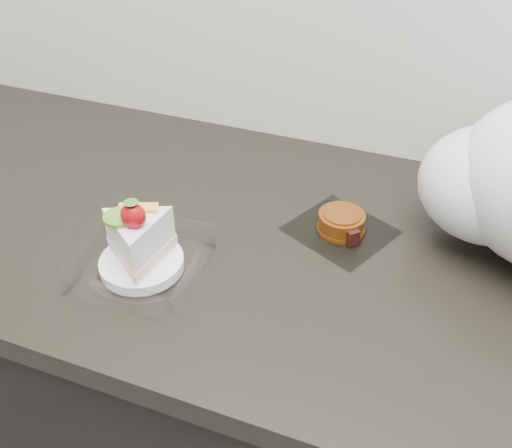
% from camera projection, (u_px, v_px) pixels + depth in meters
% --- Properties ---
extents(counter, '(2.04, 0.64, 0.90)m').
position_uv_depth(counter, '(317.00, 423.00, 1.13)').
color(counter, black).
rests_on(counter, ground).
extents(cake_tray, '(0.17, 0.17, 0.13)m').
position_uv_depth(cake_tray, '(140.00, 252.00, 0.81)').
color(cake_tray, white).
rests_on(cake_tray, counter).
extents(mooncake_wrap, '(0.19, 0.18, 0.03)m').
position_uv_depth(mooncake_wrap, '(342.00, 224.00, 0.89)').
color(mooncake_wrap, white).
rests_on(mooncake_wrap, counter).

